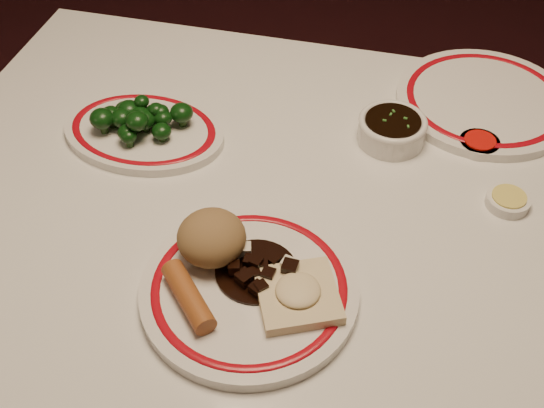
{
  "coord_description": "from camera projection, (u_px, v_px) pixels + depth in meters",
  "views": [
    {
      "loc": [
        0.13,
        -0.67,
        1.46
      ],
      "look_at": [
        -0.03,
        -0.04,
        0.8
      ],
      "focal_mm": 45.0,
      "sensor_mm": 36.0,
      "label": 1
    }
  ],
  "objects": [
    {
      "name": "sweet_sour_dish",
      "position": [
        479.0,
        144.0,
        1.08
      ],
      "size": [
        0.06,
        0.06,
        0.02
      ],
      "color": "white",
      "rests_on": "dining_table"
    },
    {
      "name": "broccoli_pile",
      "position": [
        137.0,
        117.0,
        1.08
      ],
      "size": [
        0.15,
        0.1,
        0.05
      ],
      "color": "#23471C",
      "rests_on": "broccoli_plate"
    },
    {
      "name": "spring_roll",
      "position": [
        188.0,
        296.0,
        0.84
      ],
      "size": [
        0.09,
        0.1,
        0.03
      ],
      "primitive_type": "cylinder",
      "rotation": [
        1.57,
        0.0,
        0.75
      ],
      "color": "#9F5727",
      "rests_on": "main_plate"
    },
    {
      "name": "stirfry_heap",
      "position": [
        257.0,
        269.0,
        0.88
      ],
      "size": [
        0.11,
        0.11,
        0.03
      ],
      "color": "black",
      "rests_on": "main_plate"
    },
    {
      "name": "main_plate",
      "position": [
        249.0,
        290.0,
        0.88
      ],
      "size": [
        0.3,
        0.3,
        0.02
      ],
      "color": "white",
      "rests_on": "dining_table"
    },
    {
      "name": "fried_wonton",
      "position": [
        298.0,
        294.0,
        0.85
      ],
      "size": [
        0.13,
        0.13,
        0.03
      ],
      "color": "beige",
      "rests_on": "main_plate"
    },
    {
      "name": "mustard_dish",
      "position": [
        508.0,
        200.0,
        0.99
      ],
      "size": [
        0.06,
        0.06,
        0.02
      ],
      "color": "white",
      "rests_on": "dining_table"
    },
    {
      "name": "far_plate",
      "position": [
        484.0,
        101.0,
        1.16
      ],
      "size": [
        0.33,
        0.33,
        0.02
      ],
      "color": "white",
      "rests_on": "dining_table"
    },
    {
      "name": "dining_table",
      "position": [
        295.0,
        255.0,
        1.05
      ],
      "size": [
        1.2,
        0.9,
        0.75
      ],
      "color": "white",
      "rests_on": "ground"
    },
    {
      "name": "soy_bowl",
      "position": [
        392.0,
        130.0,
        1.09
      ],
      "size": [
        0.11,
        0.11,
        0.04
      ],
      "color": "white",
      "rests_on": "dining_table"
    },
    {
      "name": "broccoli_plate",
      "position": [
        144.0,
        131.0,
        1.1
      ],
      "size": [
        0.28,
        0.25,
        0.02
      ],
      "color": "white",
      "rests_on": "dining_table"
    },
    {
      "name": "rice_mound",
      "position": [
        212.0,
        238.0,
        0.89
      ],
      "size": [
        0.09,
        0.09,
        0.07
      ],
      "primitive_type": "ellipsoid",
      "color": "olive",
      "rests_on": "main_plate"
    }
  ]
}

